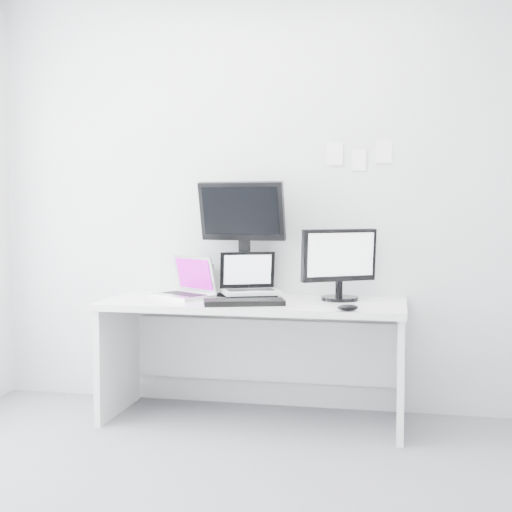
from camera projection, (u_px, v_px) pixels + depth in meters
name	position (u px, v px, depth m)	size (l,w,h in m)	color
ground	(194.00, 506.00, 3.04)	(3.60, 3.60, 0.00)	slate
back_wall	(265.00, 198.00, 4.51)	(3.60, 3.60, 0.00)	silver
desk	(253.00, 361.00, 4.24)	(1.80, 0.70, 0.73)	white
macbook	(182.00, 276.00, 4.34)	(0.36, 0.27, 0.27)	silver
speaker	(204.00, 279.00, 4.55)	(0.09, 0.09, 0.19)	black
dell_laptop	(251.00, 275.00, 4.32)	(0.35, 0.27, 0.29)	silver
rear_monitor	(243.00, 237.00, 4.42)	(0.54, 0.20, 0.74)	black
samsung_monitor	(340.00, 263.00, 4.21)	(0.49, 0.22, 0.45)	black
keyboard	(244.00, 302.00, 4.03)	(0.46, 0.16, 0.03)	black
mouse	(348.00, 308.00, 3.79)	(0.11, 0.07, 0.04)	black
wall_note_0	(335.00, 154.00, 4.39)	(0.10, 0.00, 0.14)	white
wall_note_1	(359.00, 160.00, 4.37)	(0.09, 0.00, 0.13)	white
wall_note_2	(384.00, 152.00, 4.33)	(0.10, 0.00, 0.14)	white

